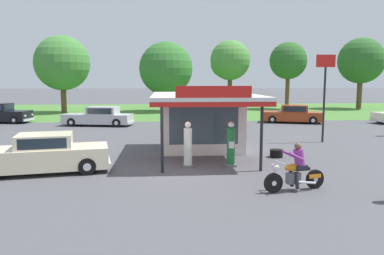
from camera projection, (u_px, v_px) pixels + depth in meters
ground_plane at (185, 172)px, 14.81m from camera, size 300.00×300.00×0.00m
grass_verge_strip at (172, 110)px, 44.50m from camera, size 120.00×24.00×0.01m
service_station_kiosk at (201, 118)px, 18.96m from camera, size 4.80×7.18×3.37m
gas_pump_nearside at (188, 146)px, 15.51m from camera, size 0.44×0.44×1.89m
gas_pump_offside at (231, 146)px, 15.63m from camera, size 0.44×0.44×1.89m
motorcycle_with_rider at (296, 171)px, 12.20m from camera, size 2.15×0.79×1.58m
featured_classic_sedan at (42, 155)px, 14.56m from camera, size 5.42×2.71×1.52m
parked_car_back_row_right at (293, 115)px, 31.73m from camera, size 5.26×3.23×1.49m
parked_car_back_row_centre at (99, 117)px, 29.67m from camera, size 5.71×2.78×1.50m
parked_car_second_row_spare at (203, 113)px, 33.10m from camera, size 5.68×3.12×1.50m
parked_car_back_row_centre_right at (1, 114)px, 31.69m from camera, size 5.10×2.52×1.64m
bystander_chatting_near_pumps at (194, 119)px, 26.34m from camera, size 0.34×0.34×1.67m
bystander_strolling_foreground at (218, 121)px, 24.80m from camera, size 0.36×0.36×1.64m
tree_oak_left at (166, 69)px, 42.38m from camera, size 6.04×6.04×7.90m
tree_oak_far_left at (361, 61)px, 46.58m from camera, size 5.64×5.64×8.79m
tree_oak_right at (229, 61)px, 46.02m from camera, size 4.88×4.88×8.44m
tree_oak_centre at (288, 61)px, 46.07m from camera, size 4.54×4.54×8.22m
tree_oak_far_right at (63, 64)px, 40.82m from camera, size 5.94×5.94×8.39m
roadside_pole_sign at (325, 83)px, 21.43m from camera, size 1.10×0.12×5.01m
spare_tire_stack at (276, 153)px, 17.57m from camera, size 0.60×0.60×0.36m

